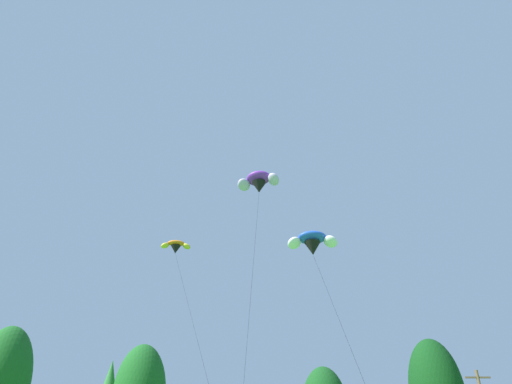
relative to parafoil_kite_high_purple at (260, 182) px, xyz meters
The scene contains 3 objects.
parafoil_kite_high_purple is the anchor object (origin of this frame).
parafoil_kite_mid_blue_white 9.03m from the parafoil_kite_high_purple, 50.80° to the right, with size 3.44×11.91×13.56m.
parafoil_kite_far_orange 10.29m from the parafoil_kite_high_purple, 138.26° to the left, with size 7.74×15.99×18.36m.
Camera 1 is at (-1.82, 2.92, 1.96)m, focal length 32.35 mm.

